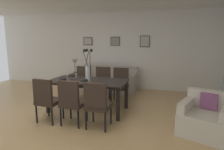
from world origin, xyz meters
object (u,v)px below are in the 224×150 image
object	(u,v)px
bowl_near_left	(63,79)
framed_picture_center	(115,41)
dining_table	(88,83)
dining_chair_mid_left	(97,103)
table_lamp	(75,63)
dining_chair_far_right	(102,82)
dining_chair_far_left	(72,100)
side_table	(75,81)
dining_chair_near_right	(83,81)
centerpiece_vase	(88,68)
dining_chair_near_left	(47,98)
sofa	(108,82)
armchair	(205,118)
framed_picture_left	(88,41)
framed_picture_right	(145,41)
bowl_near_right	(71,76)
bowl_far_left	(84,80)
dining_chair_mid_right	(120,83)

from	to	relation	value
bowl_near_left	framed_picture_center	bearing A→B (deg)	78.42
dining_table	dining_chair_mid_left	distance (m)	1.03
table_lamp	dining_chair_far_right	bearing A→B (deg)	-35.35
dining_table	dining_chair_far_left	size ratio (longest dim) A/B	1.96
dining_chair_far_right	side_table	world-z (taller)	dining_chair_far_right
side_table	dining_chair_near_right	bearing A→B (deg)	-52.88
dining_chair_far_left	centerpiece_vase	world-z (taller)	centerpiece_vase
dining_chair_near_left	table_lamp	bearing A→B (deg)	104.83
sofa	framed_picture_center	size ratio (longest dim) A/B	5.65
dining_chair_far_left	framed_picture_center	bearing A→B (deg)	90.29
dining_chair_far_left	framed_picture_center	xyz separation A→B (m)	(-0.02, 3.28, 1.11)
armchair	framed_picture_left	size ratio (longest dim) A/B	3.03
dining_chair_far_right	armchair	xyz separation A→B (m)	(2.46, -1.39, -0.23)
dining_table	framed_picture_right	xyz separation A→B (m)	(1.01, 2.43, 0.96)
dining_chair_near_right	bowl_near_right	size ratio (longest dim) A/B	5.41
centerpiece_vase	framed_picture_left	world-z (taller)	framed_picture_left
sofa	armchair	bearing A→B (deg)	-42.54
dining_chair_near_left	dining_chair_mid_left	world-z (taller)	same
dining_chair_far_right	bowl_far_left	xyz separation A→B (m)	(-0.03, -1.11, 0.27)
bowl_near_left	bowl_near_right	xyz separation A→B (m)	(0.00, 0.42, 0.00)
dining_chair_mid_left	dining_chair_mid_right	xyz separation A→B (m)	(0.01, 1.76, 0.00)
centerpiece_vase	side_table	size ratio (longest dim) A/B	1.41
sofa	side_table	distance (m)	1.14
bowl_near_left	framed_picture_right	size ratio (longest dim) A/B	0.45
dining_chair_near_left	dining_chair_near_right	bearing A→B (deg)	90.16
framed_picture_center	framed_picture_right	world-z (taller)	framed_picture_right
dining_table	bowl_far_left	world-z (taller)	bowl_far_left
dining_chair_mid_right	dining_chair_near_left	bearing A→B (deg)	-121.92
centerpiece_vase	framed_picture_left	xyz separation A→B (m)	(-1.02, 2.43, 0.60)
dining_chair_mid_left	bowl_far_left	xyz separation A→B (m)	(-0.55, 0.65, 0.27)
dining_chair_near_left	dining_chair_far_right	xyz separation A→B (m)	(0.57, 1.76, 0.00)
table_lamp	framed_picture_right	xyz separation A→B (m)	(2.26, 0.63, 0.73)
dining_chair_near_right	dining_table	bearing A→B (deg)	-58.29
centerpiece_vase	dining_chair_near_left	bearing A→B (deg)	-121.83
dining_chair_mid_left	dining_chair_mid_right	size ratio (longest dim) A/B	1.00
dining_chair_near_right	bowl_near_right	xyz separation A→B (m)	(0.00, -0.67, 0.27)
dining_chair_far_right	framed_picture_center	xyz separation A→B (m)	(-0.03, 1.53, 1.11)
dining_chair_near_right	bowl_near_left	size ratio (longest dim) A/B	5.41
dining_chair_mid_right	armchair	distance (m)	2.39
sofa	framed_picture_right	distance (m)	1.83
dining_chair_far_right	framed_picture_right	size ratio (longest dim) A/B	2.44
dining_table	table_lamp	distance (m)	2.20
dining_chair_near_left	dining_chair_far_left	size ratio (longest dim) A/B	1.00
dining_chair_near_right	armchair	bearing A→B (deg)	-24.25
framed_picture_left	bowl_near_right	bearing A→B (deg)	-77.92
bowl_far_left	table_lamp	distance (m)	2.37
dining_chair_far_left	bowl_far_left	xyz separation A→B (m)	(-0.02, 0.64, 0.27)
dining_chair_near_left	armchair	distance (m)	3.06
dining_chair_far_left	framed_picture_center	world-z (taller)	framed_picture_center
dining_chair_far_left	side_table	distance (m)	2.95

